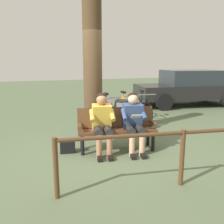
% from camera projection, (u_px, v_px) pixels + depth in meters
% --- Properties ---
extents(ground_plane, '(40.00, 40.00, 0.00)m').
position_uv_depth(ground_plane, '(103.00, 149.00, 5.07)').
color(ground_plane, '#566647').
extents(bench, '(1.66, 0.79, 0.87)m').
position_uv_depth(bench, '(116.00, 125.00, 5.02)').
color(bench, '#51331E').
rests_on(bench, ground).
extents(person_reading, '(0.54, 0.81, 1.20)m').
position_uv_depth(person_reading, '(134.00, 119.00, 4.88)').
color(person_reading, '#334772').
rests_on(person_reading, ground).
extents(person_companion, '(0.54, 0.81, 1.20)m').
position_uv_depth(person_companion, '(102.00, 120.00, 4.78)').
color(person_companion, gold).
rests_on(person_companion, ground).
extents(handbag, '(0.32, 0.20, 0.24)m').
position_uv_depth(handbag, '(68.00, 147.00, 4.86)').
color(handbag, black).
rests_on(handbag, ground).
extents(tree_trunk, '(0.44, 0.44, 3.23)m').
position_uv_depth(tree_trunk, '(93.00, 70.00, 5.63)').
color(tree_trunk, '#4C3823').
rests_on(tree_trunk, ground).
extents(litter_bin, '(0.38, 0.38, 0.86)m').
position_uv_depth(litter_bin, '(123.00, 117.00, 6.11)').
color(litter_bin, slate).
rests_on(litter_bin, ground).
extents(bicycle_orange, '(0.50, 1.66, 0.94)m').
position_uv_depth(bicycle_orange, '(143.00, 110.00, 7.44)').
color(bicycle_orange, black).
rests_on(bicycle_orange, ground).
extents(bicycle_red, '(0.48, 1.68, 0.94)m').
position_uv_depth(bicycle_red, '(126.00, 111.00, 7.21)').
color(bicycle_red, black).
rests_on(bicycle_red, ground).
extents(bicycle_black, '(0.48, 1.68, 0.94)m').
position_uv_depth(bicycle_black, '(108.00, 114.00, 6.83)').
color(bicycle_black, black).
rests_on(bicycle_black, ground).
extents(railing_fence, '(3.63, 0.63, 0.85)m').
position_uv_depth(railing_fence, '(183.00, 146.00, 3.49)').
color(railing_fence, '#51331E').
rests_on(railing_fence, ground).
extents(parked_car, '(4.46, 2.60, 1.47)m').
position_uv_depth(parked_car, '(189.00, 87.00, 10.11)').
color(parked_car, black).
rests_on(parked_car, ground).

